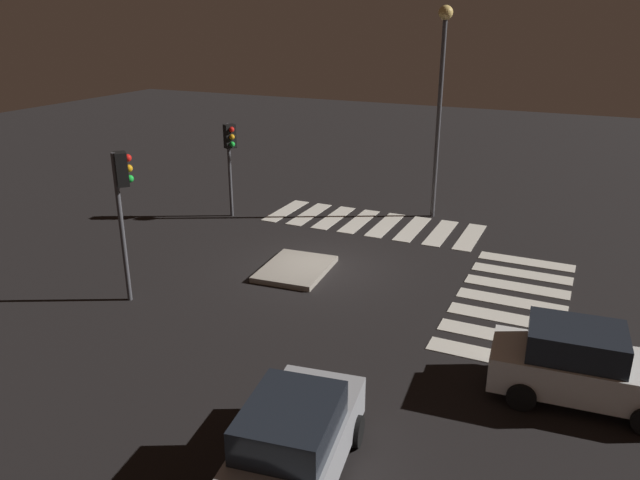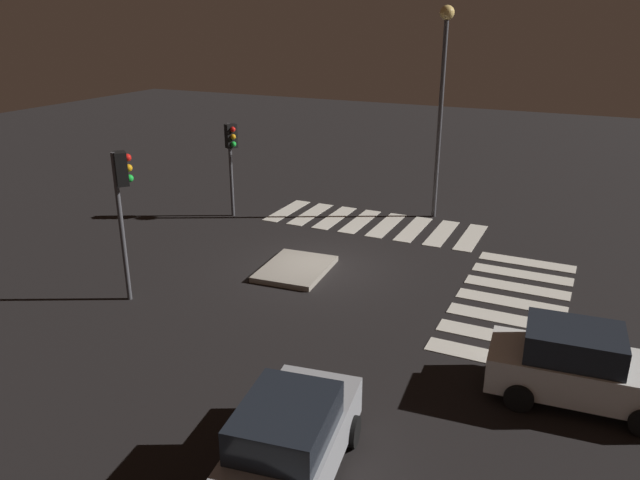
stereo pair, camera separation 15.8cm
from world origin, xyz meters
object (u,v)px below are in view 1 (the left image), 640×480
object	(u,v)px
car_silver	(294,442)
traffic_light_north	(230,147)
traffic_island	(296,269)
car_white	(582,365)
traffic_light_west	(122,190)
street_lamp	(441,80)

from	to	relation	value
car_silver	traffic_light_north	world-z (taller)	traffic_light_north
traffic_island	car_silver	size ratio (longest dim) A/B	0.69
car_silver	traffic_island	bearing A→B (deg)	18.70
car_silver	traffic_light_north	bearing A→B (deg)	28.23
car_white	traffic_light_west	world-z (taller)	traffic_light_west
car_white	car_silver	bearing A→B (deg)	-137.53
traffic_light_west	street_lamp	world-z (taller)	street_lamp
traffic_light_west	traffic_light_north	distance (m)	8.28
traffic_island	traffic_light_north	bearing A→B (deg)	50.55
car_white	traffic_light_west	size ratio (longest dim) A/B	0.92
car_white	traffic_light_west	bearing A→B (deg)	175.84
traffic_island	traffic_light_west	distance (m)	6.21
car_silver	car_white	bearing A→B (deg)	-50.99
car_white	traffic_light_north	xyz separation A→B (m)	(8.02, 14.10, 2.12)
traffic_island	traffic_light_north	xyz separation A→B (m)	(4.19, 5.09, 2.89)
car_white	car_silver	world-z (taller)	car_silver
car_silver	traffic_light_west	distance (m)	9.61
traffic_island	car_silver	world-z (taller)	car_silver
traffic_island	street_lamp	distance (m)	9.95
traffic_island	street_lamp	xyz separation A→B (m)	(7.80, -2.60, 5.59)
traffic_island	traffic_light_west	bearing A→B (deg)	138.40
car_silver	street_lamp	world-z (taller)	street_lamp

